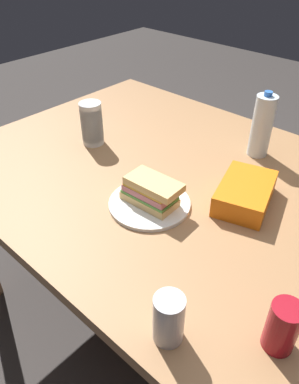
% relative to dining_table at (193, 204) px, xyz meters
% --- Properties ---
extents(ground_plane, '(8.00, 8.00, 0.00)m').
position_rel_dining_table_xyz_m(ground_plane, '(0.00, 0.00, -0.70)').
color(ground_plane, '#383330').
extents(dining_table, '(1.74, 1.14, 0.78)m').
position_rel_dining_table_xyz_m(dining_table, '(0.00, 0.00, 0.00)').
color(dining_table, '#9E7047').
rests_on(dining_table, ground_plane).
extents(paper_plate, '(0.25, 0.25, 0.01)m').
position_rel_dining_table_xyz_m(paper_plate, '(-0.04, -0.18, 0.09)').
color(paper_plate, white).
rests_on(paper_plate, dining_table).
extents(sandwich, '(0.19, 0.10, 0.08)m').
position_rel_dining_table_xyz_m(sandwich, '(-0.04, -0.18, 0.13)').
color(sandwich, '#DBB26B').
rests_on(sandwich, paper_plate).
extents(soda_can_red, '(0.07, 0.07, 0.12)m').
position_rel_dining_table_xyz_m(soda_can_red, '(0.47, -0.34, 0.14)').
color(soda_can_red, maroon).
rests_on(soda_can_red, dining_table).
extents(chip_bag, '(0.21, 0.26, 0.07)m').
position_rel_dining_table_xyz_m(chip_bag, '(0.17, 0.03, 0.11)').
color(chip_bag, orange).
rests_on(chip_bag, dining_table).
extents(water_bottle_tall, '(0.07, 0.07, 0.24)m').
position_rel_dining_table_xyz_m(water_bottle_tall, '(0.05, 0.32, 0.20)').
color(water_bottle_tall, silver).
rests_on(water_bottle_tall, dining_table).
extents(plastic_cup_stack, '(0.08, 0.08, 0.17)m').
position_rel_dining_table_xyz_m(plastic_cup_stack, '(-0.47, -0.04, 0.16)').
color(plastic_cup_stack, silver).
rests_on(plastic_cup_stack, dining_table).
extents(soda_can_silver, '(0.07, 0.07, 0.12)m').
position_rel_dining_table_xyz_m(soda_can_silver, '(0.29, -0.48, 0.14)').
color(soda_can_silver, silver).
rests_on(soda_can_silver, dining_table).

